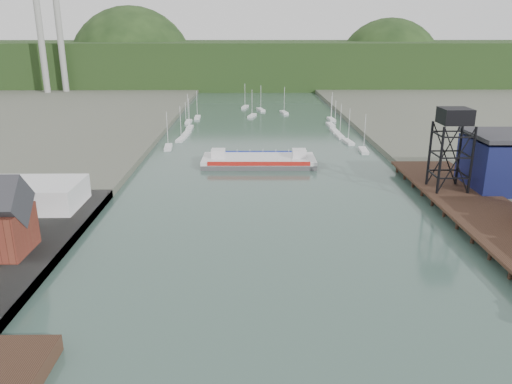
{
  "coord_description": "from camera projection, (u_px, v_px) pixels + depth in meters",
  "views": [
    {
      "loc": [
        -4.28,
        -36.3,
        31.98
      ],
      "look_at": [
        -3.09,
        50.52,
        4.0
      ],
      "focal_mm": 35.0,
      "sensor_mm": 36.0,
      "label": 1
    }
  ],
  "objects": [
    {
      "name": "white_shed",
      "position": [
        30.0,
        195.0,
        90.24
      ],
      "size": [
        18.0,
        12.0,
        4.5
      ],
      "primitive_type": "cube",
      "color": "silver",
      "rests_on": "west_quay"
    },
    {
      "name": "distant_hills",
      "position": [
        249.0,
        66.0,
        327.98
      ],
      "size": [
        500.0,
        120.0,
        80.0
      ],
      "color": "black",
      "rests_on": "ground"
    },
    {
      "name": "chain_ferry",
      "position": [
        259.0,
        161.0,
        125.02
      ],
      "size": [
        28.27,
        11.88,
        4.05
      ],
      "rotation": [
        0.0,
        0.0,
        -0.01
      ],
      "color": "#48494B",
      "rests_on": "ground"
    },
    {
      "name": "marina_sailboats",
      "position": [
        262.0,
        126.0,
        176.08
      ],
      "size": [
        57.71,
        92.65,
        0.9
      ],
      "color": "silver",
      "rests_on": "ground"
    },
    {
      "name": "smokestacks",
      "position": [
        50.0,
        36.0,
        255.11
      ],
      "size": [
        11.2,
        8.2,
        60.0
      ],
      "color": "#959691",
      "rests_on": "ground"
    },
    {
      "name": "east_pier",
      "position": [
        485.0,
        212.0,
        87.14
      ],
      "size": [
        14.0,
        70.0,
        2.45
      ],
      "color": "black",
      "rests_on": "ground"
    },
    {
      "name": "lift_tower",
      "position": [
        454.0,
        121.0,
        95.27
      ],
      "size": [
        6.5,
        6.5,
        16.0
      ],
      "color": "black",
      "rests_on": "east_pier"
    }
  ]
}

